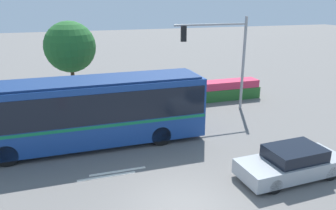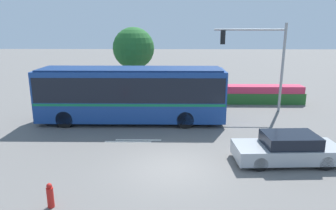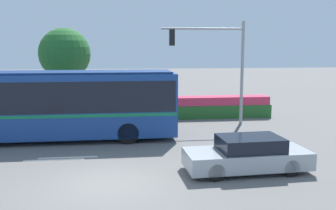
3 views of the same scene
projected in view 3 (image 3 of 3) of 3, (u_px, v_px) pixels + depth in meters
The scene contains 8 objects.
ground_plane at pixel (108, 183), 12.46m from camera, with size 140.00×140.00×0.00m, color slate.
city_bus at pixel (60, 101), 18.07m from camera, with size 11.24×2.62×3.36m.
sedan_foreground at pixel (247, 155), 13.61m from camera, with size 4.57×2.00×1.29m.
traffic_light_pole at pixel (221, 58), 21.57m from camera, with size 4.83×0.24×6.00m.
flowering_hedge at pixel (188, 108), 24.11m from camera, with size 10.74×1.26×1.36m.
street_tree_left at pixel (65, 54), 23.82m from camera, with size 3.26×3.26×5.74m.
lane_stripe_near at pixel (68, 158), 15.39m from camera, with size 2.40×0.16×0.01m, color silver.
lane_stripe_mid at pixel (54, 160), 15.07m from camera, with size 2.40×0.16×0.01m, color silver.
Camera 3 is at (0.55, -12.07, 4.47)m, focal length 40.01 mm.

